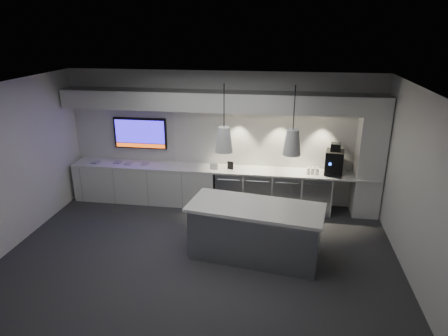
% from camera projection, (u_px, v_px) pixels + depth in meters
% --- Properties ---
extents(floor, '(7.00, 7.00, 0.00)m').
position_uv_depth(floor, '(200.00, 255.00, 7.21)').
color(floor, '#2E2E31').
rests_on(floor, ground).
extents(ceiling, '(7.00, 7.00, 0.00)m').
position_uv_depth(ceiling, '(197.00, 88.00, 6.19)').
color(ceiling, black).
rests_on(ceiling, wall_back).
extents(wall_back, '(7.00, 0.00, 7.00)m').
position_uv_depth(wall_back, '(222.00, 138.00, 9.02)').
color(wall_back, silver).
rests_on(wall_back, floor).
extents(wall_front, '(7.00, 0.00, 7.00)m').
position_uv_depth(wall_front, '(151.00, 259.00, 4.37)').
color(wall_front, silver).
rests_on(wall_front, floor).
extents(wall_left, '(0.00, 7.00, 7.00)m').
position_uv_depth(wall_left, '(9.00, 167.00, 7.19)').
color(wall_left, silver).
rests_on(wall_left, floor).
extents(wall_right, '(0.00, 7.00, 7.00)m').
position_uv_depth(wall_right, '(419.00, 190.00, 6.21)').
color(wall_right, silver).
rests_on(wall_right, floor).
extents(back_counter, '(6.80, 0.65, 0.04)m').
position_uv_depth(back_counter, '(219.00, 169.00, 8.93)').
color(back_counter, silver).
rests_on(back_counter, left_base_cabinets).
extents(left_base_cabinets, '(3.30, 0.63, 0.86)m').
position_uv_depth(left_base_cabinets, '(146.00, 183.00, 9.33)').
color(left_base_cabinets, silver).
rests_on(left_base_cabinets, floor).
extents(fridge_unit_a, '(0.60, 0.61, 0.85)m').
position_uv_depth(fridge_unit_a, '(230.00, 188.00, 9.05)').
color(fridge_unit_a, '#9A9DA2').
rests_on(fridge_unit_a, floor).
extents(fridge_unit_b, '(0.60, 0.61, 0.85)m').
position_uv_depth(fridge_unit_b, '(258.00, 190.00, 8.96)').
color(fridge_unit_b, '#9A9DA2').
rests_on(fridge_unit_b, floor).
extents(fridge_unit_c, '(0.60, 0.61, 0.85)m').
position_uv_depth(fridge_unit_c, '(286.00, 192.00, 8.87)').
color(fridge_unit_c, '#9A9DA2').
rests_on(fridge_unit_c, floor).
extents(fridge_unit_d, '(0.60, 0.61, 0.85)m').
position_uv_depth(fridge_unit_d, '(315.00, 193.00, 8.78)').
color(fridge_unit_d, '#9A9DA2').
rests_on(fridge_unit_d, floor).
extents(backsplash, '(4.60, 0.03, 1.30)m').
position_uv_depth(backsplash, '(275.00, 139.00, 8.82)').
color(backsplash, silver).
rests_on(backsplash, wall_back).
extents(soffit, '(6.90, 0.60, 0.40)m').
position_uv_depth(soffit, '(219.00, 101.00, 8.44)').
color(soffit, silver).
rests_on(soffit, wall_back).
extents(column, '(0.55, 0.55, 2.60)m').
position_uv_depth(column, '(370.00, 157.00, 8.36)').
color(column, silver).
rests_on(column, floor).
extents(wall_tv, '(1.25, 0.07, 0.72)m').
position_uv_depth(wall_tv, '(140.00, 133.00, 9.22)').
color(wall_tv, black).
rests_on(wall_tv, wall_back).
extents(island, '(2.45, 1.34, 0.98)m').
position_uv_depth(island, '(255.00, 231.00, 7.02)').
color(island, '#9A9DA2').
rests_on(island, floor).
extents(bin, '(0.34, 0.34, 0.43)m').
position_uv_depth(bin, '(195.00, 234.00, 7.50)').
color(bin, '#9A9DA2').
rests_on(bin, floor).
extents(coffee_machine, '(0.43, 0.58, 0.68)m').
position_uv_depth(coffee_machine, '(334.00, 161.00, 8.51)').
color(coffee_machine, black).
rests_on(coffee_machine, back_counter).
extents(sign_black, '(0.14, 0.07, 0.18)m').
position_uv_depth(sign_black, '(230.00, 165.00, 8.82)').
color(sign_black, black).
rests_on(sign_black, back_counter).
extents(sign_white, '(0.18, 0.04, 0.14)m').
position_uv_depth(sign_white, '(214.00, 166.00, 8.83)').
color(sign_white, silver).
rests_on(sign_white, back_counter).
extents(cup_cluster, '(0.26, 0.16, 0.14)m').
position_uv_depth(cup_cluster, '(313.00, 171.00, 8.57)').
color(cup_cluster, white).
rests_on(cup_cluster, back_counter).
extents(tray_a, '(0.18, 0.18, 0.02)m').
position_uv_depth(tray_a, '(95.00, 162.00, 9.25)').
color(tray_a, '#979797').
rests_on(tray_a, back_counter).
extents(tray_b, '(0.18, 0.18, 0.02)m').
position_uv_depth(tray_b, '(118.00, 162.00, 9.25)').
color(tray_b, '#979797').
rests_on(tray_b, back_counter).
extents(tray_c, '(0.17, 0.17, 0.02)m').
position_uv_depth(tray_c, '(128.00, 164.00, 9.18)').
color(tray_c, '#979797').
rests_on(tray_c, back_counter).
extents(tray_d, '(0.17, 0.17, 0.02)m').
position_uv_depth(tray_d, '(145.00, 164.00, 9.15)').
color(tray_d, '#979797').
rests_on(tray_d, back_counter).
extents(pendant_left, '(0.29, 0.29, 1.12)m').
position_uv_depth(pendant_left, '(224.00, 139.00, 6.54)').
color(pendant_left, silver).
rests_on(pendant_left, ceiling).
extents(pendant_right, '(0.29, 0.29, 1.12)m').
position_uv_depth(pendant_right, '(292.00, 142.00, 6.38)').
color(pendant_right, silver).
rests_on(pendant_right, ceiling).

